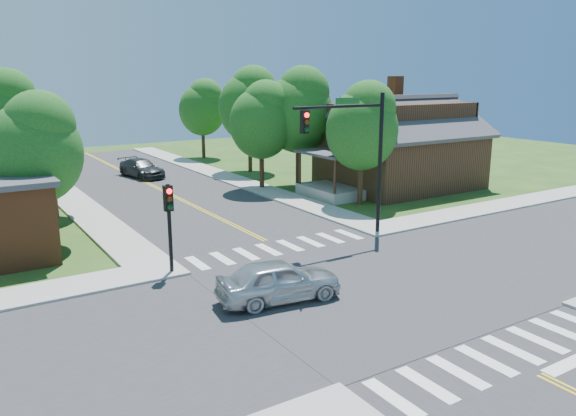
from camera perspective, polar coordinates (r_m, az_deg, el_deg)
ground at (r=22.02m, az=7.67°, el=-8.22°), size 100.00×100.00×0.00m
road_ns at (r=22.01m, az=7.67°, el=-8.17°), size 10.00×90.00×0.04m
road_ew at (r=22.01m, az=7.67°, el=-8.16°), size 90.00×10.00×0.04m
intersection_patch at (r=22.02m, az=7.67°, el=-8.22°), size 10.20×10.20×0.06m
sidewalk_ne at (r=43.56m, az=10.31°, el=2.66°), size 40.00×40.00×0.14m
crosswalk_north at (r=26.75m, az=-0.89°, el=-4.03°), size 8.85×2.00×0.01m
crosswalk_south at (r=18.16m, az=20.69°, el=-13.78°), size 8.85×2.00×0.01m
centerline at (r=22.00m, az=7.67°, el=-8.11°), size 0.30×90.00×0.01m
signal_mast_ne at (r=27.47m, az=6.77°, el=6.61°), size 5.30×0.42×7.20m
signal_pole_nw at (r=23.14m, az=-11.99°, el=-0.40°), size 0.34×0.42×3.80m
house_ne at (r=41.45m, az=11.26°, el=6.63°), size 13.05×8.80×7.11m
tree_e_a at (r=35.18m, az=7.70°, el=8.45°), size 4.56×4.33×7.75m
tree_e_b at (r=40.77m, az=1.18°, el=10.12°), size 5.12×4.86×8.70m
tree_e_c at (r=47.21m, az=-3.83°, el=10.64°), size 5.18×4.92×8.80m
tree_e_d at (r=55.77m, az=-8.62°, el=10.19°), size 4.51×4.29×7.67m
tree_w_a at (r=28.61m, az=-24.22°, el=5.80°), size 4.36×4.14×7.41m
tree_w_b at (r=36.26m, az=-25.02°, el=6.60°), size 4.07×3.87×6.93m
tree_w_c at (r=44.09m, az=-26.75°, el=8.81°), size 5.01×4.76×8.52m
tree_house at (r=39.82m, az=-2.60°, el=9.11°), size 4.54×4.31×7.72m
tree_bldg at (r=34.38m, az=-22.90°, el=5.28°), size 3.43×3.26×5.83m
car_silver at (r=20.50m, az=-0.94°, el=-7.45°), size 3.14×5.08×1.55m
car_dgrey at (r=46.31m, az=-14.65°, el=3.88°), size 3.73×5.62×1.43m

